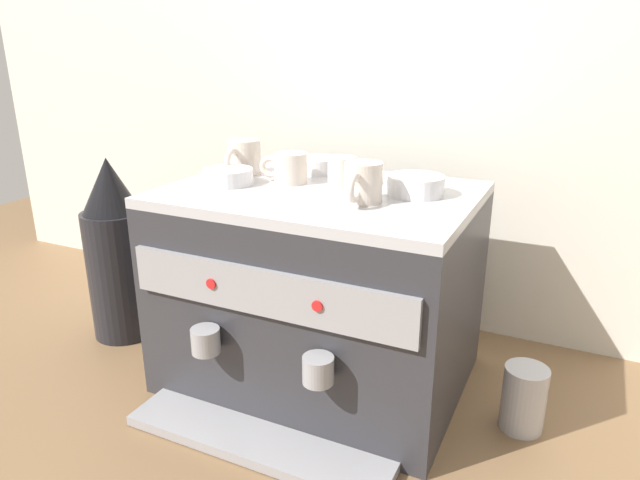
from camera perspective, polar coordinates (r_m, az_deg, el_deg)
name	(u,v)px	position (r m, az deg, el deg)	size (l,w,h in m)	color
ground_plane	(320,374)	(1.36, 0.00, -13.27)	(4.00, 4.00, 0.00)	brown
tiled_backsplash_wall	(385,123)	(1.52, 6.53, 11.57)	(2.80, 0.03, 1.06)	silver
espresso_machine	(319,289)	(1.25, -0.09, -4.88)	(0.63, 0.56, 0.44)	#2D2D33
ceramic_cup_0	(363,183)	(1.08, 4.28, 5.72)	(0.07, 0.11, 0.08)	beige
ceramic_cup_1	(289,168)	(1.23, -3.14, 7.21)	(0.11, 0.07, 0.06)	beige
ceramic_cup_2	(343,172)	(1.20, 2.33, 6.83)	(0.09, 0.06, 0.06)	beige
ceramic_cup_3	(243,157)	(1.33, -7.67, 8.23)	(0.08, 0.12, 0.08)	beige
ceramic_bowl_0	(317,165)	(1.34, -0.28, 7.47)	(0.10, 0.10, 0.03)	white
ceramic_bowl_1	(228,177)	(1.24, -9.17, 6.26)	(0.11, 0.11, 0.03)	white
ceramic_bowl_2	(416,186)	(1.15, 9.54, 5.37)	(0.11, 0.11, 0.04)	white
coffee_grinder	(117,253)	(1.53, -19.60, -1.24)	(0.16, 0.16, 0.47)	black
milk_pitcher	(523,400)	(1.22, 19.67, -14.79)	(0.09, 0.09, 0.13)	#B7B7BC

